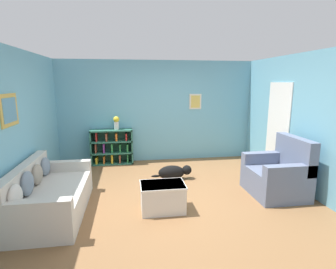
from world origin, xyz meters
TOP-DOWN VIEW (x-y plane):
  - ground_plane at (0.00, 0.00)m, footprint 14.00×14.00m
  - wall_back at (0.00, 2.25)m, footprint 5.60×0.13m
  - wall_left at (-2.55, -0.00)m, footprint 0.13×5.00m
  - wall_right at (2.55, 0.02)m, footprint 0.16×5.00m
  - couch at (-2.03, -0.47)m, footprint 0.95×1.84m
  - bookshelf at (-1.19, 2.04)m, footprint 1.05×0.31m
  - recliner_chair at (1.95, -0.31)m, footprint 0.90×1.01m
  - coffee_table at (-0.24, -0.63)m, footprint 0.71×0.49m
  - dog at (0.17, 0.71)m, footprint 0.87×0.28m
  - vase at (-1.06, 2.02)m, footprint 0.15×0.15m

SIDE VIEW (x-z plane):
  - ground_plane at x=0.00m, z-range 0.00..0.00m
  - dog at x=0.17m, z-range 0.01..0.31m
  - coffee_table at x=-0.24m, z-range 0.01..0.47m
  - couch at x=-2.03m, z-range -0.10..0.71m
  - recliner_chair at x=1.95m, z-range -0.16..0.91m
  - bookshelf at x=-1.19m, z-range -0.01..0.87m
  - vase at x=-1.06m, z-range 0.91..1.24m
  - wall_right at x=2.55m, z-range -0.01..2.59m
  - wall_back at x=0.00m, z-range 0.00..2.60m
  - wall_left at x=-2.55m, z-range 0.00..2.60m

